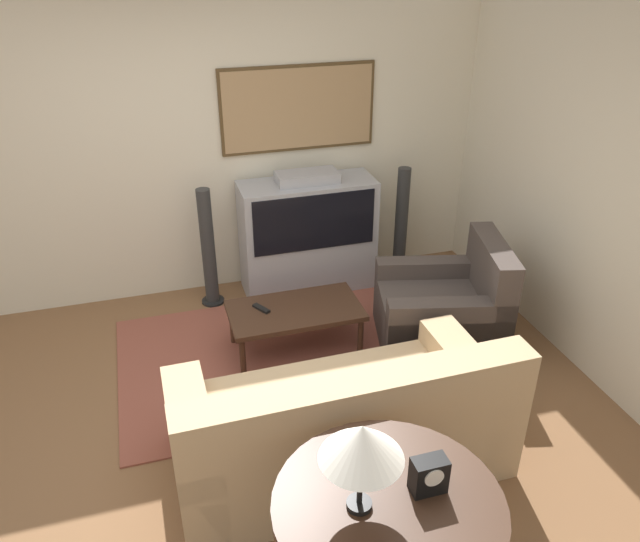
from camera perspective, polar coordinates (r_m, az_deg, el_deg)
ground_plane at (r=4.24m, az=-7.18°, el=-15.25°), size 12.00×12.00×0.00m
wall_back at (r=5.42m, az=-12.00°, el=11.25°), size 12.00×0.10×2.70m
wall_right at (r=4.56m, az=26.27°, el=5.43°), size 0.06×12.00×2.70m
area_rug at (r=4.92m, az=-3.59°, el=-7.71°), size 2.46×1.70×0.01m
tv at (r=5.59m, az=-1.13°, el=3.32°), size 1.18×0.46×1.12m
couch at (r=3.86m, az=1.99°, el=-14.04°), size 2.00×0.99×0.90m
armchair at (r=5.02m, az=11.30°, el=-3.61°), size 1.10×1.01×0.87m
coffee_table at (r=4.80m, az=-2.30°, el=-3.84°), size 1.01×0.55×0.38m
console_table at (r=2.90m, az=6.28°, el=-21.25°), size 1.01×1.01×0.79m
table_lamp at (r=2.56m, az=3.84°, el=-15.46°), size 0.35×0.35×0.45m
mantel_clock at (r=2.85m, az=9.93°, el=-17.91°), size 0.15×0.10×0.17m
remote at (r=4.78m, az=-5.39°, el=-3.43°), size 0.12×0.16×0.02m
speaker_tower_left at (r=5.43m, az=-10.17°, el=1.81°), size 0.20×0.20×1.07m
speaker_tower_right at (r=5.85m, az=7.41°, el=4.10°), size 0.20×0.20×1.07m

